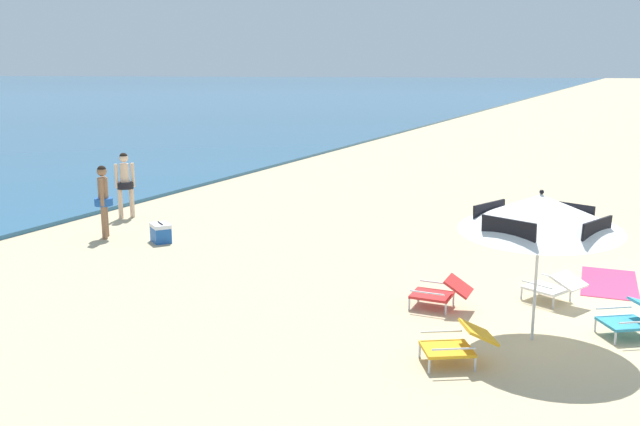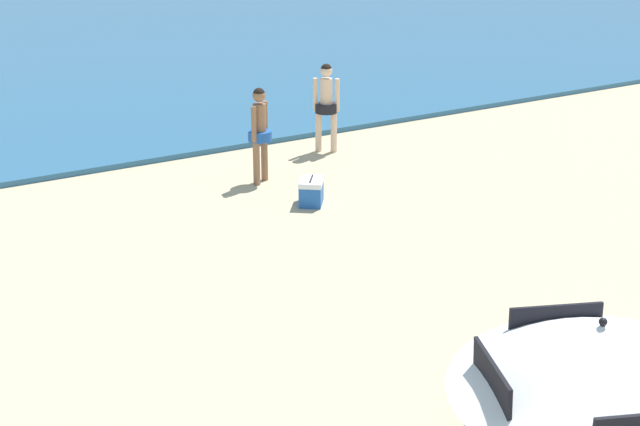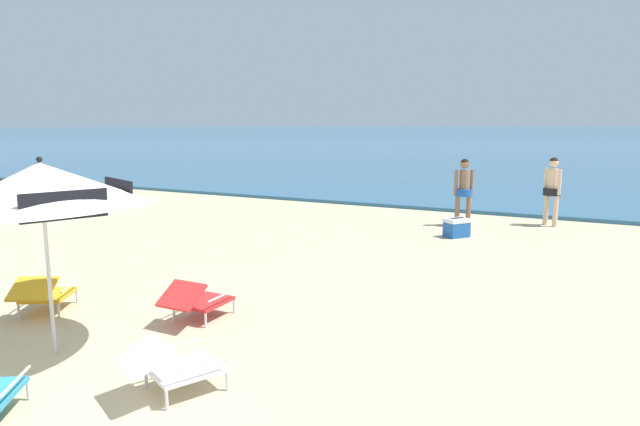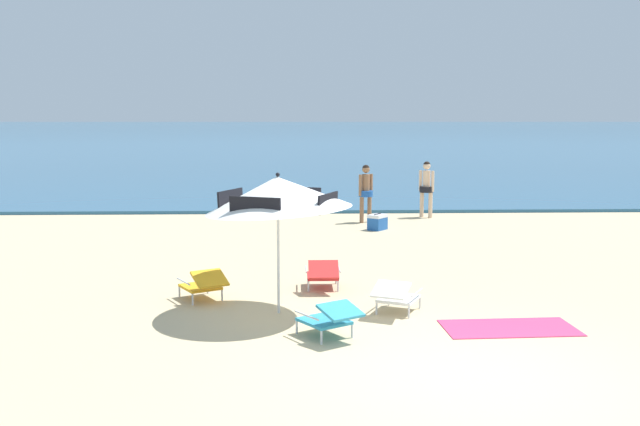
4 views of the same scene
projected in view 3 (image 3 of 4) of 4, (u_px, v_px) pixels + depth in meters
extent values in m
cube|color=#285B7F|center=(595.00, 128.00, 366.27)|extent=(800.00, 800.00, 0.10)
cylinder|color=silver|center=(48.00, 261.00, 5.58)|extent=(0.04, 0.04, 2.02)
cone|color=white|center=(41.00, 186.00, 5.46)|extent=(2.31, 2.28, 0.62)
cube|color=black|center=(118.00, 191.00, 5.97)|extent=(0.71, 0.33, 0.26)
cube|color=black|center=(24.00, 190.00, 6.05)|extent=(0.33, 0.71, 0.26)
cube|color=black|center=(65.00, 205.00, 4.90)|extent=(0.33, 0.71, 0.26)
sphere|color=black|center=(39.00, 159.00, 5.41)|extent=(0.06, 0.06, 0.06)
cube|color=red|center=(204.00, 302.00, 6.79)|extent=(0.52, 0.60, 0.04)
cube|color=red|center=(181.00, 295.00, 6.40)|extent=(0.50, 0.38, 0.25)
cylinder|color=silver|center=(204.00, 301.00, 7.17)|extent=(0.03, 0.03, 0.18)
cylinder|color=silver|center=(234.00, 306.00, 6.95)|extent=(0.03, 0.03, 0.18)
cylinder|color=silver|center=(174.00, 314.00, 6.67)|extent=(0.03, 0.03, 0.18)
cylinder|color=silver|center=(206.00, 320.00, 6.45)|extent=(0.03, 0.03, 0.18)
cylinder|color=silver|center=(187.00, 289.00, 6.90)|extent=(0.03, 0.54, 0.02)
cylinder|color=silver|center=(222.00, 296.00, 6.65)|extent=(0.03, 0.54, 0.02)
cube|color=white|center=(186.00, 369.00, 4.93)|extent=(0.73, 0.77, 0.04)
cube|color=white|center=(144.00, 357.00, 4.67)|extent=(0.62, 0.58, 0.19)
cylinder|color=silver|center=(204.00, 363.00, 5.31)|extent=(0.03, 0.03, 0.18)
cylinder|color=silver|center=(227.00, 381.00, 4.92)|extent=(0.03, 0.03, 0.18)
cylinder|color=silver|center=(146.00, 379.00, 4.97)|extent=(0.03, 0.03, 0.18)
cylinder|color=silver|center=(167.00, 400.00, 4.58)|extent=(0.03, 0.03, 0.18)
cylinder|color=silver|center=(173.00, 346.00, 5.13)|extent=(0.26, 0.50, 0.02)
cylinder|color=silver|center=(199.00, 367.00, 4.69)|extent=(0.26, 0.50, 0.02)
cube|color=gold|center=(48.00, 295.00, 7.04)|extent=(0.75, 0.78, 0.04)
cube|color=gold|center=(32.00, 289.00, 6.62)|extent=(0.62, 0.59, 0.21)
cylinder|color=silver|center=(40.00, 297.00, 7.33)|extent=(0.03, 0.03, 0.18)
cylinder|color=silver|center=(77.00, 296.00, 7.35)|extent=(0.03, 0.03, 0.18)
cylinder|color=silver|center=(19.00, 311.00, 6.77)|extent=(0.03, 0.03, 0.18)
cylinder|color=silver|center=(59.00, 311.00, 6.79)|extent=(0.03, 0.03, 0.18)
cylinder|color=silver|center=(25.00, 287.00, 7.01)|extent=(0.29, 0.48, 0.02)
cylinder|color=silver|center=(70.00, 286.00, 7.03)|extent=(0.29, 0.48, 0.02)
cylinder|color=silver|center=(28.00, 390.00, 4.75)|extent=(0.03, 0.03, 0.18)
cylinder|color=silver|center=(16.00, 381.00, 4.44)|extent=(0.32, 0.47, 0.02)
cylinder|color=beige|center=(546.00, 208.00, 13.02)|extent=(0.12, 0.12, 0.80)
cylinder|color=beige|center=(555.00, 210.00, 12.77)|extent=(0.12, 0.12, 0.80)
cylinder|color=black|center=(552.00, 192.00, 12.83)|extent=(0.40, 0.40, 0.17)
cylinder|color=beige|center=(553.00, 181.00, 12.78)|extent=(0.22, 0.22, 0.57)
cylinder|color=beige|center=(546.00, 181.00, 12.97)|extent=(0.09, 0.09, 0.60)
cylinder|color=beige|center=(559.00, 182.00, 12.61)|extent=(0.09, 0.09, 0.60)
sphere|color=beige|center=(554.00, 163.00, 12.72)|extent=(0.22, 0.22, 0.22)
sphere|color=black|center=(554.00, 162.00, 12.71)|extent=(0.20, 0.20, 0.20)
cylinder|color=#8C6042|center=(468.00, 210.00, 12.90)|extent=(0.11, 0.11, 0.78)
cylinder|color=#8C6042|center=(457.00, 210.00, 12.87)|extent=(0.11, 0.11, 0.78)
cylinder|color=#1E51A3|center=(464.00, 192.00, 12.82)|extent=(0.39, 0.39, 0.16)
cylinder|color=#8C6042|center=(464.00, 182.00, 12.78)|extent=(0.22, 0.22, 0.55)
cylinder|color=#8C6042|center=(472.00, 182.00, 12.80)|extent=(0.08, 0.08, 0.59)
cylinder|color=#8C6042|center=(456.00, 182.00, 12.75)|extent=(0.08, 0.08, 0.59)
sphere|color=#8C6042|center=(465.00, 164.00, 12.71)|extent=(0.21, 0.21, 0.21)
sphere|color=black|center=(465.00, 163.00, 12.70)|extent=(0.20, 0.20, 0.20)
cube|color=#1E56A8|center=(457.00, 230.00, 11.65)|extent=(0.56, 0.59, 0.32)
cube|color=white|center=(457.00, 220.00, 11.62)|extent=(0.58, 0.61, 0.08)
cylinder|color=black|center=(457.00, 218.00, 11.61)|extent=(0.22, 0.28, 0.02)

